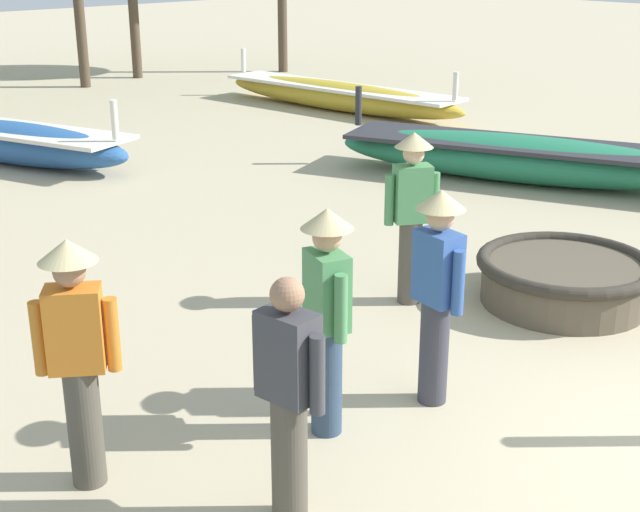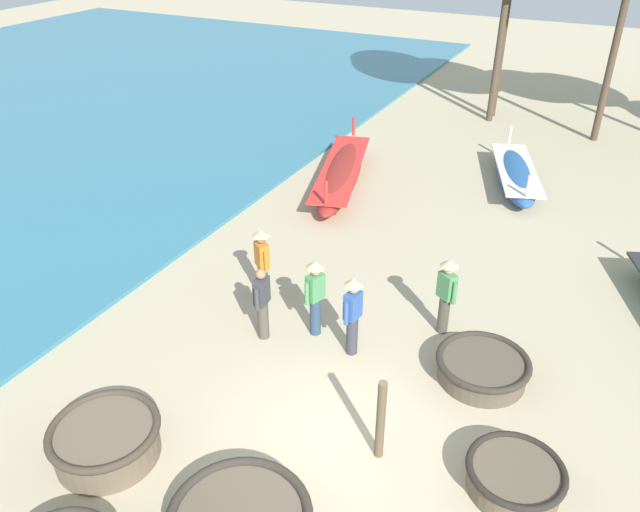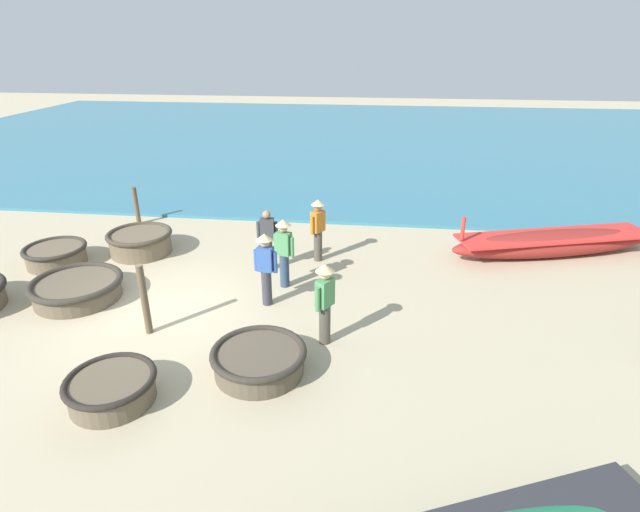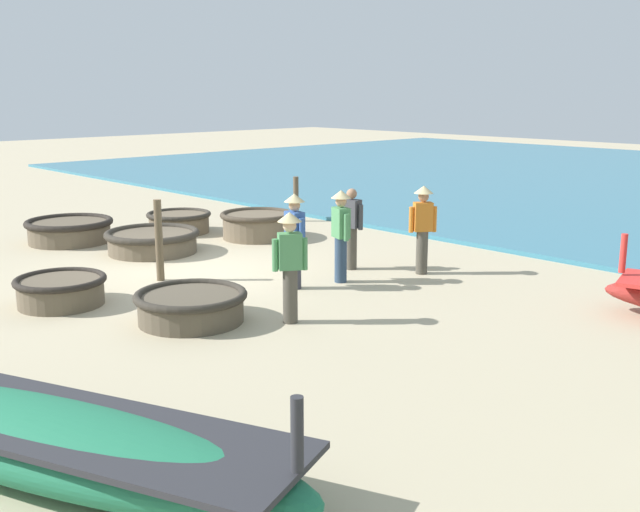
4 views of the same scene
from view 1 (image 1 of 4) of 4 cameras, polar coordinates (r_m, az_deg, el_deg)
The scene contains 9 objects.
coracle_beside_post at distance 8.87m, azimuth 15.37°, elevation -1.37°, with size 1.70×1.70×0.47m.
long_boat_green_hull at distance 14.76m, azimuth -18.90°, elevation 6.94°, with size 2.40×4.49×1.15m.
long_boat_red_hull at distance 13.22m, azimuth 12.62°, elevation 6.19°, with size 3.18×5.48×1.20m.
long_boat_ochre_hull at distance 18.39m, azimuth 1.24°, elevation 10.25°, with size 1.57×6.05×1.03m.
fisherman_with_hat at distance 5.25m, azimuth -2.03°, elevation -8.89°, with size 0.26×0.53×1.57m.
fisherman_standing_left at distance 6.09m, azimuth 0.44°, elevation -3.36°, with size 0.36×0.51×1.67m.
fisherman_crouching at distance 5.72m, azimuth -15.29°, elevation -5.73°, with size 0.45×0.38×1.67m.
fisherman_standing_right at distance 6.56m, azimuth 7.50°, elevation -1.80°, with size 0.36×0.52×1.67m.
fisherman_by_coracle at distance 8.40m, azimuth 5.89°, elevation 3.13°, with size 0.47×0.36×1.67m.
Camera 1 is at (-5.46, -1.62, 3.35)m, focal length 50.00 mm.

